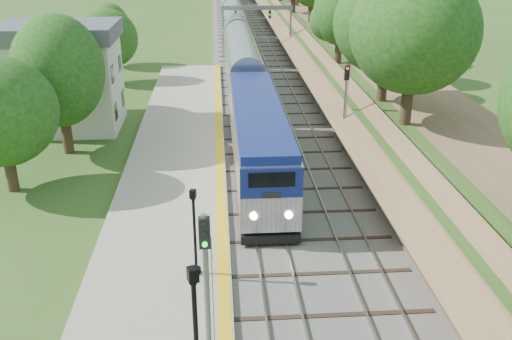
{
  "coord_description": "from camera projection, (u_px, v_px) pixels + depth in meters",
  "views": [
    {
      "loc": [
        -2.4,
        -13.38,
        14.25
      ],
      "look_at": [
        -0.5,
        13.77,
        2.8
      ],
      "focal_mm": 40.0,
      "sensor_mm": 36.0,
      "label": 1
    }
  ],
  "objects": [
    {
      "name": "platform",
      "position": [
        171.0,
        199.0,
        32.29
      ],
      "size": [
        6.4,
        68.0,
        0.38
      ],
      "primitive_type": "cube",
      "color": "gray",
      "rests_on": "ground"
    },
    {
      "name": "signal_gantry",
      "position": [
        257.0,
        18.0,
        66.84
      ],
      "size": [
        8.4,
        0.38,
        6.2
      ],
      "color": "slate",
      "rests_on": "ground"
    },
    {
      "name": "embankment",
      "position": [
        315.0,
        34.0,
        73.06
      ],
      "size": [
        10.64,
        170.0,
        11.7
      ],
      "color": "brown",
      "rests_on": "ground"
    },
    {
      "name": "signal_platform",
      "position": [
        206.0,
        280.0,
        17.95
      ],
      "size": [
        0.35,
        0.28,
        6.03
      ],
      "color": "slate",
      "rests_on": "platform"
    },
    {
      "name": "trees_behind_platform",
      "position": [
        73.0,
        104.0,
        34.51
      ],
      "size": [
        7.82,
        53.32,
        7.21
      ],
      "color": "#332316",
      "rests_on": "ground"
    },
    {
      "name": "train",
      "position": [
        232.0,
        22.0,
        80.73
      ],
      "size": [
        2.98,
        119.47,
        4.38
      ],
      "color": "black",
      "rests_on": "trackbed"
    },
    {
      "name": "trackbed",
      "position": [
        250.0,
        50.0,
        73.26
      ],
      "size": [
        9.5,
        170.0,
        0.28
      ],
      "color": "#4C4944",
      "rests_on": "ground"
    },
    {
      "name": "yellow_stripe",
      "position": [
        221.0,
        195.0,
        32.4
      ],
      "size": [
        0.55,
        68.0,
        0.01
      ],
      "primitive_type": "cube",
      "color": "gold",
      "rests_on": "platform"
    },
    {
      "name": "lamppost_far",
      "position": [
        195.0,
        237.0,
        24.32
      ],
      "size": [
        0.4,
        0.4,
        4.02
      ],
      "color": "black",
      "rests_on": "platform"
    },
    {
      "name": "station_building",
      "position": [
        63.0,
        76.0,
        43.08
      ],
      "size": [
        8.6,
        6.6,
        8.0
      ],
      "color": "silver",
      "rests_on": "ground"
    },
    {
      "name": "signal_farside",
      "position": [
        345.0,
        99.0,
        38.33
      ],
      "size": [
        0.33,
        0.26,
        6.05
      ],
      "color": "slate",
      "rests_on": "ground"
    }
  ]
}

